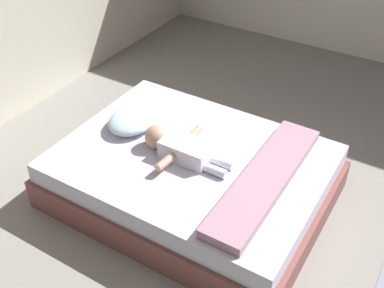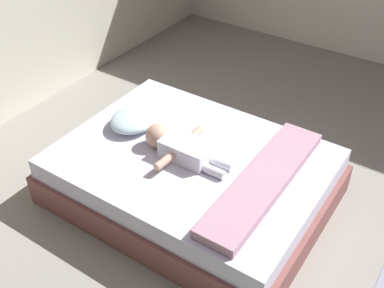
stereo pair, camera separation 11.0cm
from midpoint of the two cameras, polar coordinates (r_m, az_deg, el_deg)
The scene contains 6 objects.
ground_plane at distance 3.39m, azimuth 14.97°, elevation -12.07°, with size 8.00×8.00×0.00m, color gray.
bed at distance 3.50m, azimuth 0.91°, elevation -3.95°, with size 1.44×1.93×0.40m.
pillow at distance 3.65m, azimuth -6.02°, elevation 3.08°, with size 0.42×0.34×0.13m.
baby at distance 3.33m, azimuth -0.58°, elevation -0.35°, with size 0.54×0.68×0.17m.
toothbrush at distance 3.52m, azimuth 0.89°, elevation 0.68°, with size 0.07×0.14×0.02m.
blanket at distance 3.15m, azimuth 9.60°, elevation -4.41°, with size 1.30×0.28×0.07m.
Camera 2 is at (-2.20, -0.51, 2.51)m, focal length 44.28 mm.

